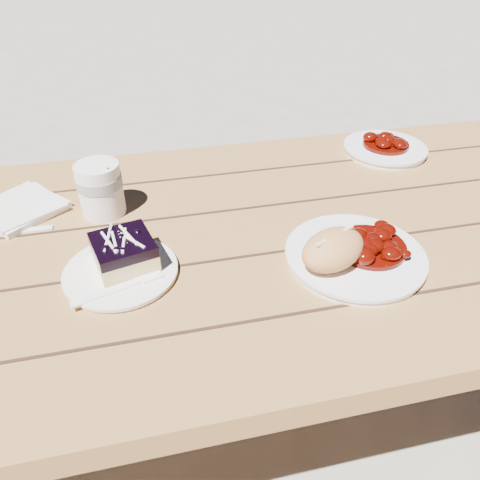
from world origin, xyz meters
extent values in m
plane|color=gray|center=(0.00, 0.00, 0.00)|extent=(60.00, 60.00, 0.00)
cube|color=brown|center=(0.00, 0.00, 0.72)|extent=(2.00, 0.80, 0.05)
cube|color=brown|center=(0.88, 0.32, 0.35)|extent=(0.07, 0.07, 0.70)
cube|color=brown|center=(0.00, 0.65, 0.44)|extent=(1.80, 0.25, 0.04)
cube|color=brown|center=(0.80, 0.65, 0.21)|extent=(0.06, 0.06, 0.42)
cylinder|color=white|center=(0.26, -0.13, 0.76)|extent=(0.25, 0.25, 0.02)
ellipsoid|color=tan|center=(0.21, -0.15, 0.80)|extent=(0.15, 0.13, 0.07)
cylinder|color=white|center=(-0.15, -0.08, 0.76)|extent=(0.19, 0.19, 0.01)
cube|color=#F0CD83|center=(-0.14, -0.07, 0.78)|extent=(0.12, 0.12, 0.03)
cube|color=black|center=(-0.14, -0.07, 0.80)|extent=(0.12, 0.12, 0.02)
cylinder|color=white|center=(-0.18, 0.13, 0.81)|extent=(0.09, 0.09, 0.11)
cube|color=white|center=(-0.35, 0.17, 0.76)|extent=(0.21, 0.21, 0.01)
cylinder|color=white|center=(0.53, 0.27, 0.76)|extent=(0.20, 0.20, 0.02)
camera|label=1|loc=(-0.09, -0.73, 1.28)|focal=35.00mm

